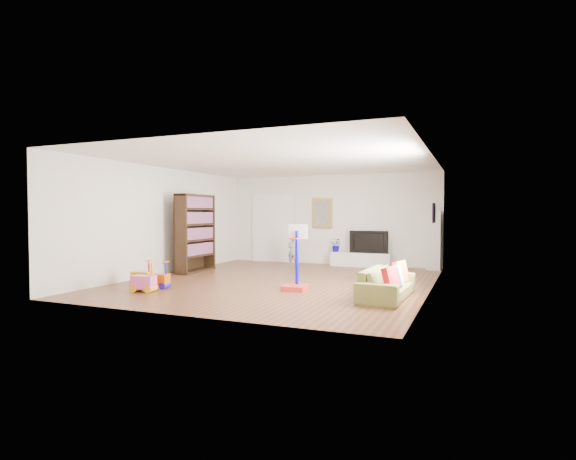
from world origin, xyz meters
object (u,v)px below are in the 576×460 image
at_px(bookshelf, 195,233).
at_px(sofa, 387,283).
at_px(basketball_hoop, 295,257).
at_px(media_console, 361,260).

distance_m(bookshelf, sofa, 5.66).
distance_m(bookshelf, basketball_hoop, 3.83).
relative_size(media_console, sofa, 0.95).
height_order(bookshelf, sofa, bookshelf).
xyz_separation_m(media_console, bookshelf, (-3.74, -2.84, 0.81)).
relative_size(bookshelf, basketball_hoop, 1.54).
relative_size(bookshelf, sofa, 1.10).
relative_size(sofa, basketball_hoop, 1.39).
bearing_deg(bookshelf, sofa, -19.72).
xyz_separation_m(bookshelf, sofa, (5.32, -1.77, -0.75)).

